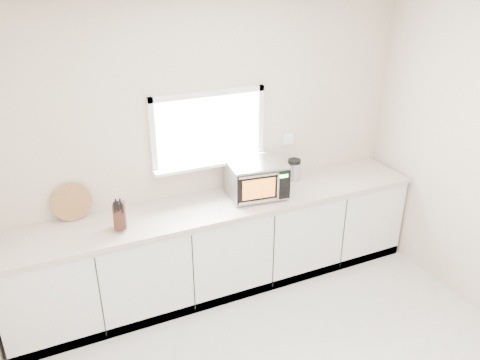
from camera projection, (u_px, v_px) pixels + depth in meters
back_wall at (209, 147)px, 4.37m from camera, size 4.00×0.17×2.70m
cabinets at (222, 246)px, 4.51m from camera, size 3.92×0.60×0.88m
countertop at (222, 205)px, 4.31m from camera, size 3.92×0.64×0.04m
microwave at (257, 179)px, 4.36m from camera, size 0.57×0.48×0.34m
knife_block at (120, 215)px, 3.84m from camera, size 0.14×0.22×0.29m
cutting_board at (72, 202)px, 3.96m from camera, size 0.33×0.08×0.33m
coffee_grinder at (294, 169)px, 4.72m from camera, size 0.14×0.14×0.23m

